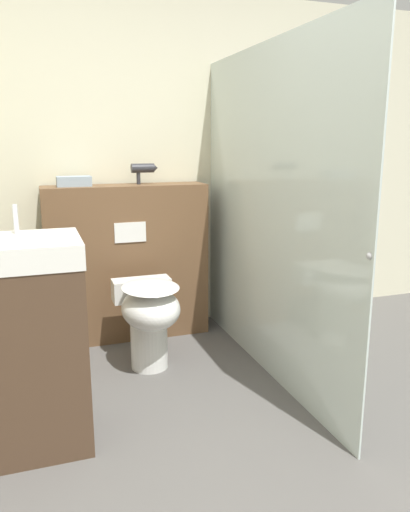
% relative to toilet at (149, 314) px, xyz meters
% --- Properties ---
extents(ground_plane, '(12.00, 12.00, 0.00)m').
position_rel_toilet_xyz_m(ground_plane, '(0.26, -1.36, -0.37)').
color(ground_plane, '#565451').
extents(wall_back, '(8.00, 0.06, 2.50)m').
position_rel_toilet_xyz_m(wall_back, '(0.26, 0.82, 0.88)').
color(wall_back, beige).
rests_on(wall_back, ground_plane).
extents(partition_panel, '(1.16, 0.29, 1.13)m').
position_rel_toilet_xyz_m(partition_panel, '(-0.02, 0.61, 0.20)').
color(partition_panel, brown).
rests_on(partition_panel, ground_plane).
extents(shower_glass, '(0.04, 2.04, 2.00)m').
position_rel_toilet_xyz_m(shower_glass, '(0.70, -0.23, 0.63)').
color(shower_glass, silver).
rests_on(shower_glass, ground_plane).
extents(toilet, '(0.38, 0.57, 0.57)m').
position_rel_toilet_xyz_m(toilet, '(0.00, 0.00, 0.00)').
color(toilet, white).
rests_on(toilet, ground_plane).
extents(sink_vanity, '(0.55, 0.47, 1.15)m').
position_rel_toilet_xyz_m(sink_vanity, '(-0.72, -0.60, 0.14)').
color(sink_vanity, '#473323').
rests_on(sink_vanity, ground_plane).
extents(hair_drier, '(0.19, 0.07, 0.15)m').
position_rel_toilet_xyz_m(hair_drier, '(0.13, 0.64, 0.87)').
color(hair_drier, '#2D2D33').
rests_on(hair_drier, partition_panel).
extents(folded_towel, '(0.23, 0.14, 0.07)m').
position_rel_toilet_xyz_m(folded_towel, '(-0.37, 0.62, 0.80)').
color(folded_towel, '#8C9EAD').
rests_on(folded_towel, partition_panel).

